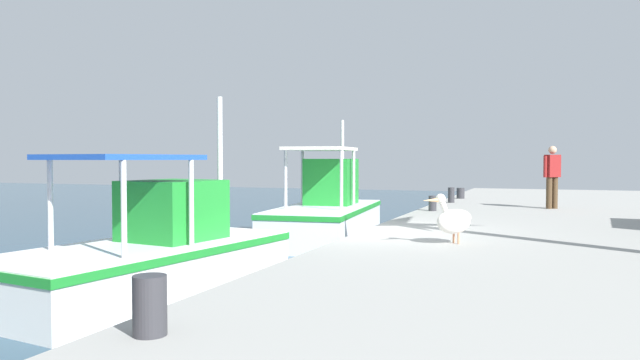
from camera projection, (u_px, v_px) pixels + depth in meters
fishing_boat_second at (149, 255)px, 9.71m from camera, size 5.38×2.93×3.33m
fishing_boat_third at (326, 213)px, 16.13m from camera, size 5.61×2.63×3.33m
pelican at (454, 219)px, 9.78m from camera, size 0.85×0.79×0.82m
fisherman_standing at (552, 174)px, 16.67m from camera, size 0.44×0.46×1.73m
mooring_bollard_nearest at (150, 305)px, 4.70m from camera, size 0.27×0.27×0.47m
mooring_bollard_second at (433, 203)px, 15.98m from camera, size 0.21×0.21×0.40m
mooring_bollard_third at (451, 195)px, 18.99m from camera, size 0.20×0.20×0.48m
mooring_bollard_fourth at (461, 193)px, 20.98m from camera, size 0.27×0.27×0.37m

